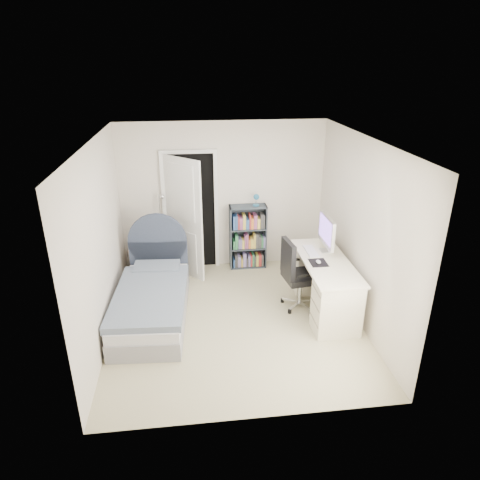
{
  "coord_description": "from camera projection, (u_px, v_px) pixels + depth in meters",
  "views": [
    {
      "loc": [
        -0.55,
        -5.06,
        3.4
      ],
      "look_at": [
        0.09,
        0.2,
        1.13
      ],
      "focal_mm": 32.0,
      "sensor_mm": 36.0,
      "label": 1
    }
  ],
  "objects": [
    {
      "name": "bed",
      "position": [
        153.0,
        298.0,
        6.02
      ],
      "size": [
        1.05,
        2.04,
        1.22
      ],
      "color": "gray",
      "rests_on": "ground"
    },
    {
      "name": "desk",
      "position": [
        324.0,
        282.0,
        6.14
      ],
      "size": [
        0.64,
        1.6,
        1.31
      ],
      "color": "#F3E9CB",
      "rests_on": "ground"
    },
    {
      "name": "bookcase",
      "position": [
        248.0,
        238.0,
        7.38
      ],
      "size": [
        0.63,
        0.27,
        1.33
      ],
      "color": "#363F4A",
      "rests_on": "ground"
    },
    {
      "name": "office_chair",
      "position": [
        296.0,
        271.0,
        6.12
      ],
      "size": [
        0.57,
        0.58,
        1.06
      ],
      "color": "silver",
      "rests_on": "ground"
    },
    {
      "name": "door",
      "position": [
        186.0,
        215.0,
        6.99
      ],
      "size": [
        0.92,
        0.61,
        2.06
      ],
      "color": "black",
      "rests_on": "ground"
    },
    {
      "name": "floor_lamp",
      "position": [
        163.0,
        240.0,
        7.21
      ],
      "size": [
        0.2,
        0.2,
        1.38
      ],
      "color": "silver",
      "rests_on": "ground"
    },
    {
      "name": "room_shell",
      "position": [
        235.0,
        238.0,
        5.53
      ],
      "size": [
        3.5,
        3.7,
        2.6
      ],
      "color": "tan",
      "rests_on": "ground"
    },
    {
      "name": "nightstand",
      "position": [
        142.0,
        252.0,
        7.16
      ],
      "size": [
        0.42,
        0.42,
        0.61
      ],
      "color": "tan",
      "rests_on": "ground"
    }
  ]
}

